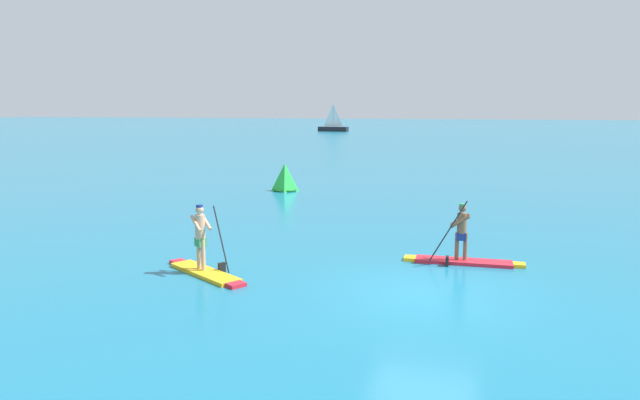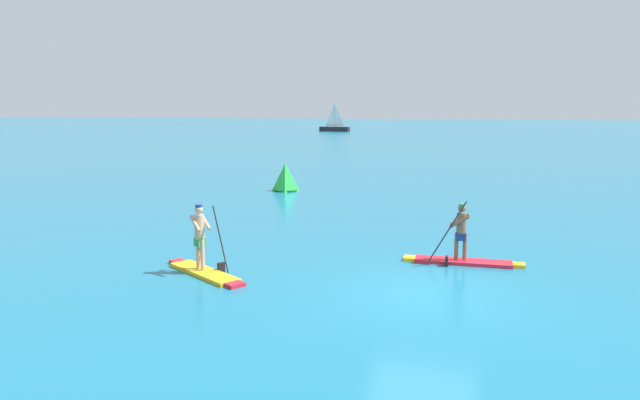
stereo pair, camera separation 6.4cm
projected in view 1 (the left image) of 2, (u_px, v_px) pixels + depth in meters
name	position (u px, v px, depth m)	size (l,w,h in m)	color
ground	(426.00, 294.00, 13.74)	(440.00, 440.00, 0.00)	#196B8C
paddleboarder_near_left	(204.00, 258.00, 15.30)	(2.94, 2.00, 1.85)	yellow
paddleboarder_mid_center	(462.00, 250.00, 16.38)	(3.30, 0.90, 1.87)	red
race_marker_buoy	(285.00, 178.00, 30.68)	(1.29, 1.29, 1.45)	green
sailboat_left_horizon	(333.00, 127.00, 108.91)	(5.71, 1.95, 5.59)	black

